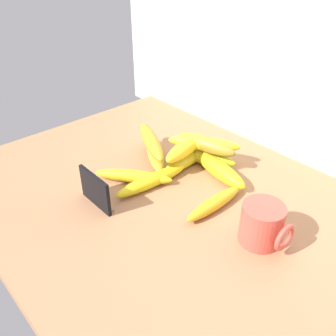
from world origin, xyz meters
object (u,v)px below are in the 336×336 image
banana_1 (219,169)px  banana_7 (185,148)px  coffee_mug (263,224)px  banana_3 (155,154)px  banana_0 (152,180)px  banana_2 (214,203)px  chalkboard_sign (96,191)px  banana_6 (133,176)px  banana_8 (206,144)px  banana_4 (203,156)px  banana_5 (186,160)px  banana_10 (151,141)px  banana_9 (204,144)px

banana_1 → banana_7: banana_7 is taller
coffee_mug → banana_3: size_ratio=0.53×
banana_0 → banana_2: banana_0 is taller
chalkboard_sign → banana_7: (2.09, 26.13, 1.99)cm
banana_2 → banana_6: size_ratio=0.88×
coffee_mug → banana_8: 30.42cm
chalkboard_sign → banana_3: (-5.93, 22.62, -1.83)cm
coffee_mug → banana_4: 31.09cm
banana_2 → banana_0: bearing=-163.3°
banana_2 → banana_4: banana_4 is taller
chalkboard_sign → banana_8: size_ratio=0.63×
banana_8 → banana_6: bearing=-107.6°
coffee_mug → banana_6: size_ratio=0.51×
banana_3 → banana_8: 14.30cm
banana_2 → banana_5: size_ratio=1.10×
chalkboard_sign → banana_8: 31.71cm
banana_5 → banana_10: 10.65cm
chalkboard_sign → banana_0: size_ratio=0.53×
banana_1 → chalkboard_sign: bearing=-110.8°
coffee_mug → banana_10: size_ratio=0.49×
coffee_mug → banana_5: size_ratio=0.63×
coffee_mug → banana_10: coffee_mug is taller
banana_6 → banana_3: bearing=112.2°
coffee_mug → banana_2: size_ratio=0.58×
banana_4 → banana_6: 20.26cm
banana_2 → banana_10: size_ratio=0.84×
coffee_mug → banana_7: size_ratio=0.64×
coffee_mug → banana_7: coffee_mug is taller
coffee_mug → banana_3: (-38.12, 4.12, -2.29)cm
banana_9 → chalkboard_sign: bearing=-97.3°
banana_7 → banana_9: bearing=69.8°
banana_4 → banana_5: 4.93cm
coffee_mug → banana_7: bearing=165.8°
banana_9 → banana_10: 14.12cm
coffee_mug → banana_4: size_ratio=0.55×
banana_2 → banana_10: bearing=173.8°
banana_3 → banana_9: 13.76cm
banana_8 → banana_5: bearing=-120.8°
chalkboard_sign → banana_10: size_ratio=0.53×
banana_4 → banana_6: banana_4 is taller
banana_1 → banana_7: size_ratio=1.20×
banana_8 → chalkboard_sign: bearing=-98.4°
banana_6 → banana_10: bearing=116.4°
banana_9 → banana_10: size_ratio=0.93×
banana_6 → banana_1: bearing=54.3°
chalkboard_sign → banana_1: size_ratio=0.58×
banana_8 → banana_10: size_ratio=0.84×
banana_0 → banana_9: 17.69cm
banana_0 → banana_9: size_ratio=1.08×
coffee_mug → banana_0: (-29.23, -4.35, -2.59)cm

